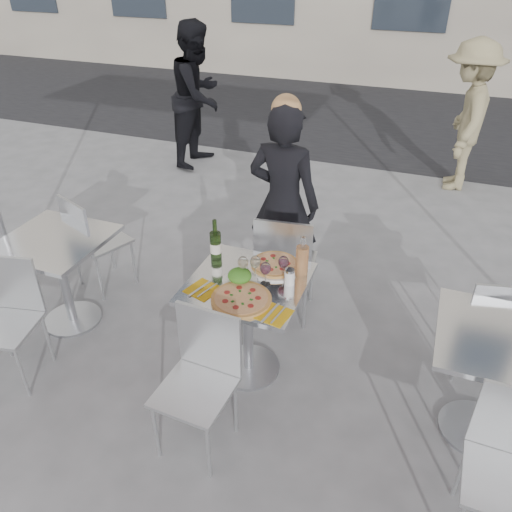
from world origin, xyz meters
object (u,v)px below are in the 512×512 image
(chair_far, at_px, (285,260))
(sugar_shaker, at_px, (289,277))
(woman_diner, at_px, (283,203))
(side_chair_lnear, at_px, (9,309))
(wine_bottle, at_px, (216,244))
(pizza_near, at_px, (241,299))
(pizza_far, at_px, (275,265))
(pedestrian_a, at_px, (198,95))
(wineglass_white_b, at_px, (255,263))
(side_table_left, at_px, (59,263))
(wineglass_red_a, at_px, (265,269))
(wineglass_red_b, at_px, (284,263))
(side_table_right, at_px, (497,367))
(napkin_right, at_px, (274,314))
(pedestrian_b, at_px, (465,117))
(napkin_left, at_px, (203,289))
(main_table, at_px, (248,308))
(side_chair_lfar, at_px, (90,237))
(side_chair_rnear, at_px, (510,458))
(salad_plate, at_px, (240,277))
(chair_near, at_px, (201,370))
(side_chair_rfar, at_px, (491,320))
(carafe, at_px, (302,261))
(wineglass_white_a, at_px, (243,263))

(chair_far, height_order, sugar_shaker, chair_far)
(woman_diner, bearing_deg, side_chair_lnear, 52.78)
(woman_diner, xyz_separation_m, wine_bottle, (-0.19, -0.86, 0.06))
(pizza_near, bearing_deg, pizza_far, 80.34)
(pedestrian_a, distance_m, wineglass_white_b, 3.95)
(side_table_left, xyz_separation_m, wineglass_red_a, (1.61, 0.02, 0.32))
(pizza_far, bearing_deg, wineglass_red_b, -46.63)
(chair_far, height_order, woman_diner, woman_diner)
(side_table_right, height_order, wineglass_red_a, wineglass_red_a)
(wine_bottle, bearing_deg, napkin_right, -37.39)
(pedestrian_b, distance_m, napkin_left, 4.23)
(main_table, xyz_separation_m, chair_far, (0.05, 0.62, 0.01))
(side_chair_lfar, relative_size, side_chair_rnear, 1.03)
(side_chair_lfar, height_order, wineglass_white_b, wineglass_white_b)
(salad_plate, distance_m, sugar_shaker, 0.31)
(chair_near, bearing_deg, salad_plate, 93.01)
(side_chair_lfar, distance_m, wineglass_red_a, 1.77)
(pedestrian_b, bearing_deg, main_table, -19.44)
(side_chair_rfar, distance_m, pedestrian_b, 3.34)
(side_chair_lnear, distance_m, woman_diner, 2.11)
(side_table_left, height_order, napkin_left, napkin_left)
(pizza_near, bearing_deg, pedestrian_b, 73.87)
(main_table, height_order, side_chair_rnear, side_chair_rnear)
(pizza_near, xyz_separation_m, salad_plate, (-0.08, 0.18, 0.03))
(main_table, relative_size, side_table_right, 1.00)
(side_table_right, height_order, side_chair_rfar, side_chair_rfar)
(wine_bottle, relative_size, sugar_shaker, 2.76)
(sugar_shaker, relative_size, wineglass_white_b, 0.68)
(pizza_far, bearing_deg, side_table_right, -8.77)
(side_chair_rnear, relative_size, wineglass_white_b, 5.33)
(salad_plate, bearing_deg, carafe, 28.31)
(pizza_near, xyz_separation_m, napkin_left, (-0.26, 0.02, -0.01))
(salad_plate, bearing_deg, woman_diner, 93.08)
(pizza_near, relative_size, pizza_far, 1.03)
(wineglass_red_b, bearing_deg, woman_diner, 108.03)
(side_chair_rfar, distance_m, woman_diner, 1.71)
(main_table, bearing_deg, side_chair_rnear, -20.30)
(side_chair_rnear, height_order, carafe, carafe)
(salad_plate, xyz_separation_m, wineglass_red_a, (0.16, 0.03, 0.07))
(pedestrian_a, xyz_separation_m, sugar_shaker, (2.28, -3.36, -0.09))
(chair_near, relative_size, napkin_left, 3.89)
(pizza_near, bearing_deg, sugar_shaker, 50.57)
(pizza_near, relative_size, wineglass_white_b, 2.30)
(pedestrian_b, height_order, pizza_far, pedestrian_b)
(wineglass_red_a, bearing_deg, side_chair_rnear, -22.30)
(main_table, height_order, napkin_right, napkin_right)
(napkin_right, bearing_deg, pedestrian_b, 87.18)
(side_chair_rfar, height_order, woman_diner, woman_diner)
(side_table_left, distance_m, sugar_shaker, 1.77)
(woman_diner, bearing_deg, wineglass_white_a, 97.86)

